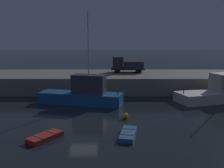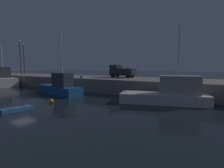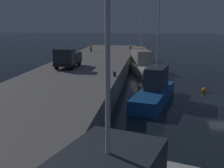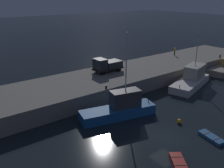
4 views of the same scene
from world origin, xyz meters
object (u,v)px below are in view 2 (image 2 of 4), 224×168
(lamp_post_west, at_px, (24,56))
(utility_truck, at_px, (122,71))
(fishing_trawler_red, at_px, (169,93))
(bollard_west, at_px, (81,77))
(rowboat_white_mid, at_px, (16,109))
(lamp_post_east, at_px, (20,55))
(mooring_buoy_near, at_px, (51,101))
(fishing_boat_blue, at_px, (2,80))
(bollard_east, at_px, (7,74))
(fishing_boat_orange, at_px, (60,87))

(lamp_post_west, distance_m, utility_truck, 29.59)
(fishing_trawler_red, xyz_separation_m, bollard_west, (-15.75, 2.60, 1.34))
(fishing_trawler_red, relative_size, utility_truck, 2.09)
(rowboat_white_mid, relative_size, lamp_post_east, 0.36)
(mooring_buoy_near, bearing_deg, rowboat_white_mid, -90.08)
(rowboat_white_mid, bearing_deg, fishing_trawler_red, 43.43)
(fishing_trawler_red, bearing_deg, lamp_post_east, 172.43)
(fishing_boat_blue, relative_size, lamp_post_west, 1.58)
(rowboat_white_mid, height_order, lamp_post_east, lamp_post_east)
(fishing_boat_blue, xyz_separation_m, bollard_west, (22.13, 2.01, 1.16))
(mooring_buoy_near, xyz_separation_m, lamp_post_east, (-25.33, 12.10, 6.97))
(rowboat_white_mid, height_order, bollard_east, bollard_east)
(lamp_post_west, relative_size, bollard_east, 18.53)
(fishing_boat_blue, relative_size, mooring_buoy_near, 24.37)
(bollard_west, bearing_deg, lamp_post_east, 173.74)
(mooring_buoy_near, bearing_deg, bollard_east, 160.35)
(rowboat_white_mid, relative_size, mooring_buoy_near, 5.64)
(lamp_post_east, xyz_separation_m, utility_truck, (26.31, 3.95, -3.76))
(lamp_post_west, bearing_deg, fishing_boat_blue, -70.98)
(rowboat_white_mid, bearing_deg, fishing_boat_blue, 155.14)
(lamp_post_west, bearing_deg, utility_truck, 2.08)
(fishing_boat_blue, distance_m, fishing_boat_orange, 21.41)
(fishing_trawler_red, relative_size, lamp_post_east, 1.24)
(fishing_trawler_red, bearing_deg, fishing_boat_blue, 179.12)
(rowboat_white_mid, height_order, bollard_west, bollard_west)
(fishing_boat_orange, height_order, utility_truck, fishing_boat_orange)
(fishing_boat_orange, xyz_separation_m, utility_truck, (5.53, 10.43, 2.30))
(fishing_boat_blue, bearing_deg, fishing_trawler_red, -0.88)
(fishing_boat_blue, bearing_deg, lamp_post_west, 109.02)
(lamp_post_west, height_order, lamp_post_east, lamp_post_east)
(rowboat_white_mid, bearing_deg, mooring_buoy_near, 89.92)
(bollard_east, bearing_deg, bollard_west, -0.48)
(bollard_east, bearing_deg, fishing_trawler_red, -4.02)
(utility_truck, bearing_deg, mooring_buoy_near, -93.49)
(lamp_post_east, height_order, bollard_west, lamp_post_east)
(fishing_boat_orange, bearing_deg, fishing_boat_blue, 174.38)
(fishing_trawler_red, bearing_deg, bollard_west, 170.64)
(utility_truck, bearing_deg, fishing_boat_blue, -162.76)
(bollard_east, bearing_deg, mooring_buoy_near, -19.65)
(lamp_post_east, bearing_deg, mooring_buoy_near, -25.54)
(fishing_boat_orange, height_order, mooring_buoy_near, fishing_boat_orange)
(utility_truck, bearing_deg, bollard_east, -168.03)
(rowboat_white_mid, height_order, utility_truck, utility_truck)
(fishing_trawler_red, distance_m, bollard_west, 16.02)
(lamp_post_east, bearing_deg, bollard_east, -139.11)
(utility_truck, bearing_deg, lamp_post_west, -177.92)
(fishing_boat_orange, bearing_deg, bollard_east, 169.50)
(fishing_boat_orange, distance_m, bollard_east, 23.72)
(fishing_trawler_red, xyz_separation_m, fishing_boat_orange, (-16.57, -1.51, -0.02))
(fishing_trawler_red, height_order, bollard_east, fishing_trawler_red)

